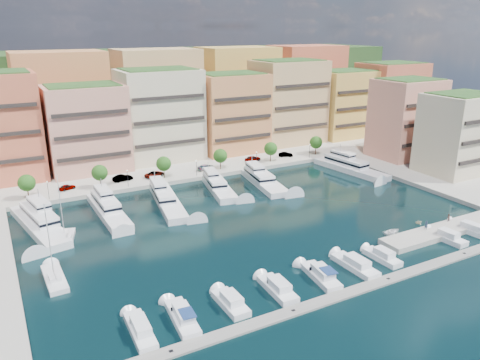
# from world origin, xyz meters

# --- Properties ---
(ground) EXTENTS (400.00, 400.00, 0.00)m
(ground) POSITION_xyz_m (0.00, 0.00, 0.00)
(ground) COLOR black
(ground) RESTS_ON ground
(north_quay) EXTENTS (220.00, 64.00, 2.00)m
(north_quay) POSITION_xyz_m (0.00, 62.00, 0.00)
(north_quay) COLOR #9E998E
(north_quay) RESTS_ON ground
(hillside) EXTENTS (240.00, 40.00, 58.00)m
(hillside) POSITION_xyz_m (0.00, 110.00, 0.00)
(hillside) COLOR #1B3917
(hillside) RESTS_ON ground
(south_pontoon) EXTENTS (72.00, 2.20, 0.35)m
(south_pontoon) POSITION_xyz_m (-3.00, -30.00, 0.00)
(south_pontoon) COLOR gray
(south_pontoon) RESTS_ON ground
(finger_pier) EXTENTS (32.00, 5.00, 2.00)m
(finger_pier) POSITION_xyz_m (30.00, -22.00, 0.00)
(finger_pier) COLOR #9E998E
(finger_pier) RESTS_ON ground
(apartment_2) EXTENTS (20.00, 15.50, 22.80)m
(apartment_2) POSITION_xyz_m (-23.00, 49.99, 12.31)
(apartment_2) COLOR tan
(apartment_2) RESTS_ON north_quay
(apartment_3) EXTENTS (22.00, 16.50, 25.80)m
(apartment_3) POSITION_xyz_m (-2.00, 51.99, 13.81)
(apartment_3) COLOR beige
(apartment_3) RESTS_ON north_quay
(apartment_4) EXTENTS (20.00, 15.50, 23.80)m
(apartment_4) POSITION_xyz_m (20.00, 49.99, 12.81)
(apartment_4) COLOR #DC7E52
(apartment_4) RESTS_ON north_quay
(apartment_5) EXTENTS (22.00, 16.50, 26.80)m
(apartment_5) POSITION_xyz_m (42.00, 51.99, 14.31)
(apartment_5) COLOR tan
(apartment_5) RESTS_ON north_quay
(apartment_6) EXTENTS (20.00, 15.50, 22.80)m
(apartment_6) POSITION_xyz_m (64.00, 49.99, 12.31)
(apartment_6) COLOR tan
(apartment_6) RESTS_ON north_quay
(apartment_7) EXTENTS (22.00, 16.50, 24.80)m
(apartment_7) POSITION_xyz_m (84.00, 47.99, 13.31)
(apartment_7) COLOR #D26046
(apartment_7) RESTS_ON north_quay
(apartment_east_a) EXTENTS (18.00, 14.50, 22.80)m
(apartment_east_a) POSITION_xyz_m (62.00, 19.99, 12.31)
(apartment_east_a) COLOR tan
(apartment_east_a) RESTS_ON east_quay
(apartment_east_b) EXTENTS (18.00, 14.50, 20.80)m
(apartment_east_b) POSITION_xyz_m (62.00, 1.99, 11.31)
(apartment_east_b) COLOR beige
(apartment_east_b) RESTS_ON east_quay
(backblock_1) EXTENTS (26.00, 18.00, 30.00)m
(backblock_1) POSITION_xyz_m (-25.00, 74.00, 16.00)
(backblock_1) COLOR #DC7E52
(backblock_1) RESTS_ON north_quay
(backblock_2) EXTENTS (26.00, 18.00, 30.00)m
(backblock_2) POSITION_xyz_m (5.00, 74.00, 16.00)
(backblock_2) COLOR tan
(backblock_2) RESTS_ON north_quay
(backblock_3) EXTENTS (26.00, 18.00, 30.00)m
(backblock_3) POSITION_xyz_m (35.00, 74.00, 16.00)
(backblock_3) COLOR tan
(backblock_3) RESTS_ON north_quay
(backblock_4) EXTENTS (26.00, 18.00, 30.00)m
(backblock_4) POSITION_xyz_m (65.00, 74.00, 16.00)
(backblock_4) COLOR #D26046
(backblock_4) RESTS_ON north_quay
(tree_0) EXTENTS (3.80, 3.80, 5.65)m
(tree_0) POSITION_xyz_m (-40.00, 33.50, 4.74)
(tree_0) COLOR #473323
(tree_0) RESTS_ON north_quay
(tree_1) EXTENTS (3.80, 3.80, 5.65)m
(tree_1) POSITION_xyz_m (-24.00, 33.50, 4.74)
(tree_1) COLOR #473323
(tree_1) RESTS_ON north_quay
(tree_2) EXTENTS (3.80, 3.80, 5.65)m
(tree_2) POSITION_xyz_m (-8.00, 33.50, 4.74)
(tree_2) COLOR #473323
(tree_2) RESTS_ON north_quay
(tree_3) EXTENTS (3.80, 3.80, 5.65)m
(tree_3) POSITION_xyz_m (8.00, 33.50, 4.74)
(tree_3) COLOR #473323
(tree_3) RESTS_ON north_quay
(tree_4) EXTENTS (3.80, 3.80, 5.65)m
(tree_4) POSITION_xyz_m (24.00, 33.50, 4.74)
(tree_4) COLOR #473323
(tree_4) RESTS_ON north_quay
(tree_5) EXTENTS (3.80, 3.80, 5.65)m
(tree_5) POSITION_xyz_m (40.00, 33.50, 4.74)
(tree_5) COLOR #473323
(tree_5) RESTS_ON north_quay
(lamppost_0) EXTENTS (0.30, 0.30, 4.20)m
(lamppost_0) POSITION_xyz_m (-36.00, 31.20, 3.83)
(lamppost_0) COLOR black
(lamppost_0) RESTS_ON north_quay
(lamppost_1) EXTENTS (0.30, 0.30, 4.20)m
(lamppost_1) POSITION_xyz_m (-18.00, 31.20, 3.83)
(lamppost_1) COLOR black
(lamppost_1) RESTS_ON north_quay
(lamppost_2) EXTENTS (0.30, 0.30, 4.20)m
(lamppost_2) POSITION_xyz_m (0.00, 31.20, 3.83)
(lamppost_2) COLOR black
(lamppost_2) RESTS_ON north_quay
(lamppost_3) EXTENTS (0.30, 0.30, 4.20)m
(lamppost_3) POSITION_xyz_m (18.00, 31.20, 3.83)
(lamppost_3) COLOR black
(lamppost_3) RESTS_ON north_quay
(lamppost_4) EXTENTS (0.30, 0.30, 4.20)m
(lamppost_4) POSITION_xyz_m (36.00, 31.20, 3.83)
(lamppost_4) COLOR black
(lamppost_4) RESTS_ON north_quay
(yacht_0) EXTENTS (9.00, 24.76, 7.30)m
(yacht_0) POSITION_xyz_m (-39.74, 17.86, 1.21)
(yacht_0) COLOR white
(yacht_0) RESTS_ON ground
(yacht_1) EXTENTS (4.80, 22.24, 7.30)m
(yacht_1) POSITION_xyz_m (-25.97, 18.79, 1.09)
(yacht_1) COLOR white
(yacht_1) RESTS_ON ground
(yacht_2) EXTENTS (7.99, 23.82, 7.30)m
(yacht_2) POSITION_xyz_m (-13.05, 18.27, 1.21)
(yacht_2) COLOR white
(yacht_2) RESTS_ON ground
(yacht_3) EXTENTS (7.91, 18.76, 7.30)m
(yacht_3) POSITION_xyz_m (0.99, 20.64, 1.21)
(yacht_3) COLOR white
(yacht_3) RESTS_ON ground
(yacht_4) EXTENTS (8.22, 21.09, 7.30)m
(yacht_4) POSITION_xyz_m (12.93, 19.54, 1.09)
(yacht_4) COLOR white
(yacht_4) RESTS_ON ground
(yacht_6) EXTENTS (7.76, 23.82, 7.30)m
(yacht_6) POSITION_xyz_m (39.72, 18.28, 1.21)
(yacht_6) COLOR white
(yacht_6) RESTS_ON ground
(cruiser_0) EXTENTS (2.78, 8.76, 2.55)m
(cruiser_0) POSITION_xyz_m (-32.15, -24.60, 0.55)
(cruiser_0) COLOR white
(cruiser_0) RESTS_ON ground
(cruiser_1) EXTENTS (3.35, 9.15, 2.66)m
(cruiser_1) POSITION_xyz_m (-26.33, -24.62, 0.57)
(cruiser_1) COLOR white
(cruiser_1) RESTS_ON ground
(cruiser_2) EXTENTS (2.76, 7.38, 2.55)m
(cruiser_2) POSITION_xyz_m (-18.98, -24.58, 0.55)
(cruiser_2) COLOR white
(cruiser_2) RESTS_ON ground
(cruiser_3) EXTENTS (3.16, 8.29, 2.55)m
(cruiser_3) POSITION_xyz_m (-11.06, -24.59, 0.55)
(cruiser_3) COLOR white
(cruiser_3) RESTS_ON ground
(cruiser_4) EXTENTS (3.88, 9.05, 2.66)m
(cruiser_4) POSITION_xyz_m (-3.00, -24.62, 0.57)
(cruiser_4) COLOR white
(cruiser_4) RESTS_ON ground
(cruiser_5) EXTENTS (3.02, 9.06, 2.55)m
(cruiser_5) POSITION_xyz_m (4.06, -24.60, 0.55)
(cruiser_5) COLOR white
(cruiser_5) RESTS_ON ground
(cruiser_6) EXTENTS (2.60, 7.15, 2.55)m
(cruiser_6) POSITION_xyz_m (10.10, -24.58, 0.55)
(cruiser_6) COLOR white
(cruiser_6) RESTS_ON ground
(cruiser_8) EXTENTS (2.96, 7.60, 2.55)m
(cruiser_8) POSITION_xyz_m (26.26, -24.58, 0.55)
(cruiser_8) COLOR white
(cruiser_8) RESTS_ON ground
(cruiser_9) EXTENTS (3.36, 9.29, 2.55)m
(cruiser_9) POSITION_xyz_m (33.16, -24.60, 0.55)
(cruiser_9) COLOR white
(cruiser_9) RESTS_ON ground
(sailboat_2) EXTENTS (4.69, 8.12, 13.20)m
(sailboat_2) POSITION_xyz_m (-36.00, 9.17, 0.32)
(sailboat_2) COLOR white
(sailboat_2) RESTS_ON ground
(sailboat_1) EXTENTS (3.04, 9.56, 13.20)m
(sailboat_1) POSITION_xyz_m (-39.95, -5.22, 0.31)
(sailboat_1) COLOR white
(sailboat_1) RESTS_ON ground
(tender_1) EXTENTS (1.80, 1.63, 0.82)m
(tender_1) POSITION_xyz_m (27.76, -16.69, 0.41)
(tender_1) COLOR beige
(tender_1) RESTS_ON ground
(tender_0) EXTENTS (3.98, 3.04, 0.77)m
(tender_0) POSITION_xyz_m (19.63, -17.57, 0.38)
(tender_0) COLOR white
(tender_0) RESTS_ON ground
(car_0) EXTENTS (4.17, 2.64, 1.32)m
(car_0) POSITION_xyz_m (-31.36, 35.76, 1.66)
(car_0) COLOR gray
(car_0) RESTS_ON north_quay
(car_1) EXTENTS (5.19, 2.55, 1.64)m
(car_1) POSITION_xyz_m (-18.04, 36.03, 1.82)
(car_1) COLOR gray
(car_1) RESTS_ON north_quay
(car_2) EXTENTS (5.91, 4.22, 1.49)m
(car_2) POSITION_xyz_m (-9.89, 35.41, 1.75)
(car_2) COLOR gray
(car_2) RESTS_ON north_quay
(car_3) EXTENTS (5.48, 3.35, 1.48)m
(car_3) POSITION_xyz_m (4.30, 34.85, 1.74)
(car_3) COLOR gray
(car_3) RESTS_ON north_quay
(car_4) EXTENTS (5.14, 2.78, 1.66)m
(car_4) POSITION_xyz_m (19.59, 36.09, 1.83)
(car_4) COLOR gray
(car_4) RESTS_ON north_quay
(car_5) EXTENTS (4.43, 3.02, 1.38)m
(car_5) POSITION_xyz_m (30.65, 35.67, 1.69)
(car_5) COLOR gray
(car_5) RESTS_ON north_quay
(person_0) EXTENTS (0.57, 0.72, 1.73)m
(person_0) POSITION_xyz_m (25.01, -20.74, 1.87)
(person_0) COLOR #25354B
(person_0) RESTS_ON finger_pier
(person_1) EXTENTS (0.77, 0.61, 1.58)m
(person_1) POSITION_xyz_m (32.06, -20.07, 1.79)
(person_1) COLOR #4D342E
(person_1) RESTS_ON finger_pier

